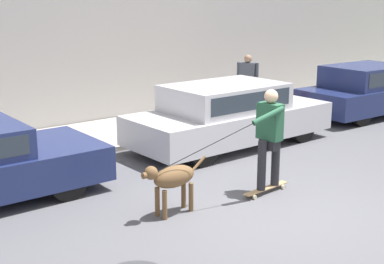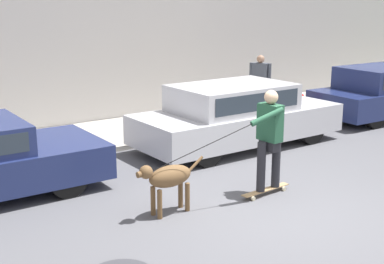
{
  "view_description": "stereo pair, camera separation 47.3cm",
  "coord_description": "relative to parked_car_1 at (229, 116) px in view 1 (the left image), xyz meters",
  "views": [
    {
      "loc": [
        -5.5,
        -4.9,
        2.99
      ],
      "look_at": [
        -0.47,
        1.47,
        0.95
      ],
      "focal_mm": 50.0,
      "sensor_mm": 36.0,
      "label": 1
    },
    {
      "loc": [
        -5.13,
        -5.18,
        2.99
      ],
      "look_at": [
        -0.47,
        1.47,
        0.95
      ],
      "focal_mm": 50.0,
      "sensor_mm": 36.0,
      "label": 2
    }
  ],
  "objects": [
    {
      "name": "sidewalk_curb",
      "position": [
        -1.76,
        2.23,
        -0.59
      ],
      "size": [
        30.0,
        2.41,
        0.1
      ],
      "color": "#A39E93",
      "rests_on": "ground_plane"
    },
    {
      "name": "skateboarder",
      "position": [
        -1.39,
        -2.44,
        0.31
      ],
      "size": [
        2.5,
        0.55,
        1.65
      ],
      "rotation": [
        0.0,
        0.0,
        3.2
      ],
      "color": "beige",
      "rests_on": "ground_plane"
    },
    {
      "name": "dog",
      "position": [
        -3.07,
        -2.21,
        -0.11
      ],
      "size": [
        1.12,
        0.33,
        0.79
      ],
      "rotation": [
        0.0,
        0.0,
        3.18
      ],
      "color": "brown",
      "rests_on": "ground_plane"
    },
    {
      "name": "parked_car_2",
      "position": [
        4.9,
        0.0,
        -0.01
      ],
      "size": [
        4.05,
        1.82,
        1.31
      ],
      "rotation": [
        0.0,
        0.0,
        -0.04
      ],
      "color": "black",
      "rests_on": "ground_plane"
    },
    {
      "name": "ground_plane",
      "position": [
        -1.76,
        -3.06,
        -0.64
      ],
      "size": [
        36.0,
        36.0,
        0.0
      ],
      "primitive_type": "plane",
      "color": "#545459"
    },
    {
      "name": "pedestrian_with_bag",
      "position": [
        2.16,
        1.73,
        0.29
      ],
      "size": [
        0.44,
        0.63,
        1.51
      ],
      "rotation": [
        0.0,
        0.0,
        0.54
      ],
      "color": "brown",
      "rests_on": "sidewalk_curb"
    },
    {
      "name": "parked_car_1",
      "position": [
        0.0,
        0.0,
        0.0
      ],
      "size": [
        4.43,
        1.77,
        1.3
      ],
      "rotation": [
        0.0,
        0.0,
        0.01
      ],
      "color": "black",
      "rests_on": "ground_plane"
    },
    {
      "name": "back_wall",
      "position": [
        -1.76,
        3.61,
        1.99
      ],
      "size": [
        32.0,
        0.3,
        5.26
      ],
      "color": "#B2ADA8",
      "rests_on": "ground_plane"
    },
    {
      "name": "fire_hydrant",
      "position": [
        2.67,
        0.78,
        -0.26
      ],
      "size": [
        0.18,
        0.18,
        0.73
      ],
      "color": "red",
      "rests_on": "ground_plane"
    }
  ]
}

